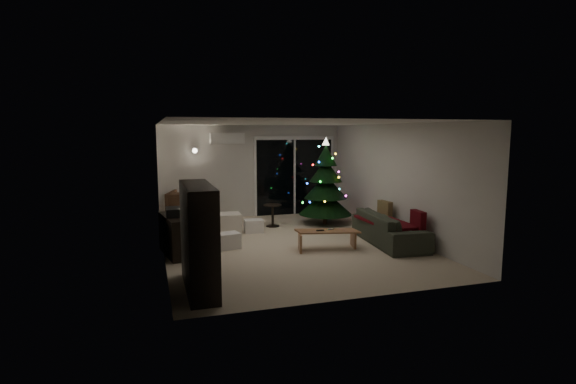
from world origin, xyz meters
name	(u,v)px	position (x,y,z in m)	size (l,w,h in m)	color
room	(287,186)	(0.46, 1.49, 1.02)	(6.50, 7.51, 2.60)	beige
bookshelf	(185,239)	(-2.25, -2.21, 0.78)	(0.40, 1.57, 1.57)	black
media_cabinet	(177,235)	(-2.25, -0.16, 0.37)	(0.45, 1.19, 0.75)	black
stereo	(176,212)	(-2.25, -0.16, 0.83)	(0.38, 0.45, 0.16)	black
armchair	(189,208)	(-1.79, 2.56, 0.44)	(0.94, 0.96, 0.88)	#472A1E
ottoman	(229,224)	(-1.01, 1.30, 0.24)	(0.52, 0.52, 0.47)	silver
cardboard_box_a	(228,241)	(-1.25, 0.00, 0.16)	(0.44, 0.33, 0.31)	white
cardboard_box_b	(254,226)	(-0.43, 1.27, 0.15)	(0.43, 0.32, 0.30)	white
side_table	(273,215)	(0.16, 1.76, 0.27)	(0.44, 0.44, 0.55)	black
floor_lamp	(196,184)	(-1.54, 3.31, 0.93)	(0.30, 0.30, 1.86)	black
sofa	(389,228)	(2.05, -0.58, 0.32)	(2.19, 0.86, 0.64)	#32362E
sofa_throw	(385,222)	(1.95, -0.58, 0.46)	(0.68, 1.58, 0.05)	#4B090B
cushion_a	(385,210)	(2.30, 0.07, 0.58)	(0.13, 0.42, 0.42)	olive
cushion_b	(418,221)	(2.30, -1.23, 0.58)	(0.13, 0.42, 0.42)	#4B090B
coffee_table	(327,240)	(0.62, -0.64, 0.19)	(1.20, 0.42, 0.38)	#976A4E
remote_a	(320,230)	(0.47, -0.64, 0.39)	(0.15, 0.05, 0.02)	black
remote_b	(331,229)	(0.72, -0.59, 0.39)	(0.14, 0.04, 0.02)	slate
christmas_tree	(326,181)	(1.53, 1.69, 1.09)	(1.35, 1.35, 2.18)	black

